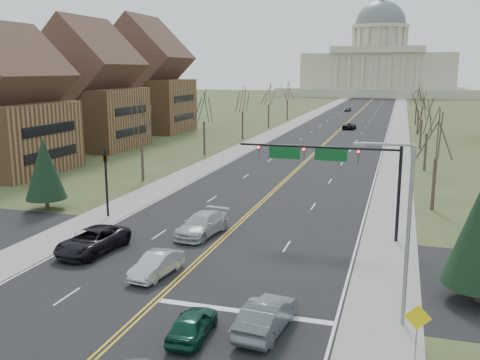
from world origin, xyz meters
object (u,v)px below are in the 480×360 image
Objects in this scene: warn_sign at (417,324)px; signal_mast at (330,161)px; street_light at (403,223)px; car_far_nb at (349,126)px; car_nb_inner_lead at (192,324)px; car_sb_outer_lead at (93,241)px; car_nb_outer_lead at (267,316)px; car_far_sb at (348,109)px; signal_left at (106,174)px; car_sb_inner_second at (202,224)px; car_sb_inner_lead at (156,265)px.

signal_mast is at bearing 109.07° from warn_sign.
car_far_nb is at bearing 96.92° from street_light.
street_light is 11.18m from car_nb_inner_lead.
car_sb_outer_lead reaches higher than car_far_nb.
car_far_nb is (-4.83, 92.39, -0.10)m from car_nb_outer_lead.
car_far_nb is at bearing -91.50° from car_nb_inner_lead.
signal_mast is at bearing -77.81° from car_far_sb.
signal_left reaches higher than car_sb_inner_second.
car_far_sb is at bearing 96.70° from warn_sign.
car_sb_inner_lead is 1.07× the size of car_far_sb.
signal_left is at bearing -52.42° from car_nb_inner_lead.
street_light is (5.29, -13.50, -0.54)m from signal_mast.
street_light is at bearing 100.75° from warn_sign.
signal_mast is at bearing 111.41° from street_light.
signal_mast is at bearing 35.92° from car_sb_outer_lead.
car_sb_outer_lead is 1.04× the size of car_sb_inner_second.
signal_mast is at bearing 98.68° from car_far_nb.
car_sb_inner_lead reaches higher than car_far_sb.
car_nb_inner_lead is at bearing -102.58° from signal_mast.
car_nb_outer_lead is 1.20× the size of car_far_sb.
car_nb_outer_lead is (3.21, 1.58, 0.13)m from car_nb_inner_lead.
street_light is 2.29× the size of car_nb_inner_lead.
car_sb_inner_lead reaches higher than car_far_nb.
warn_sign is 0.50× the size of car_sb_inner_second.
car_sb_inner_second is at bearing -73.29° from car_nb_inner_lead.
car_sb_inner_second is at bearing 91.83° from car_far_nb.
car_far_sb is at bearing 94.91° from signal_mast.
warn_sign is at bearing 175.53° from car_nb_outer_lead.
signal_left is 10.46m from car_sb_inner_second.
car_nb_inner_lead is at bearing -49.94° from signal_left.
car_sb_inner_lead is 0.73× the size of car_sb_outer_lead.
signal_mast is at bearing 58.92° from car_sb_inner_lead.
street_light reaches higher than signal_left.
signal_left is 30.57m from warn_sign.
car_sb_outer_lead is at bearing 88.08° from car_far_nb.
street_light is 1.58× the size of car_sb_inner_second.
signal_left reaches higher than car_far_nb.
car_sb_inner_lead reaches higher than car_nb_inner_lead.
car_nb_inner_lead is at bearing -63.10° from car_sb_inner_second.
car_far_nb is 1.24× the size of car_far_sb.
car_nb_inner_lead is 93.98m from car_far_nb.
street_light reaches higher than car_nb_inner_lead.
signal_mast is at bearing -105.06° from car_nb_inner_lead.
car_nb_outer_lead is at bearing -50.27° from car_sb_inner_second.
car_nb_inner_lead is 0.97× the size of car_far_sb.
car_nb_outer_lead is 0.96× the size of car_far_nb.
signal_left is 1.47× the size of car_far_sb.
car_sb_inner_lead is (9.99, -11.26, -2.98)m from signal_left.
car_far_nb is at bearing 80.05° from signal_left.
car_sb_inner_second is 78.91m from car_far_nb.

